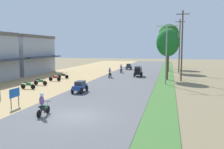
% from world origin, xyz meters
% --- Properties ---
extents(ground_plane, '(180.00, 180.00, 0.00)m').
position_xyz_m(ground_plane, '(0.00, 0.00, 0.00)').
color(ground_plane, '#7A6B4C').
extents(road_strip, '(9.00, 140.00, 0.08)m').
position_xyz_m(road_strip, '(0.00, 0.00, 0.04)').
color(road_strip, '#565659').
rests_on(road_strip, ground).
extents(median_strip, '(2.40, 140.00, 0.06)m').
position_xyz_m(median_strip, '(5.70, 0.00, 0.03)').
color(median_strip, '#3D6B2D').
rests_on(median_strip, ground).
extents(shophouse_mid, '(9.20, 11.22, 6.90)m').
position_xyz_m(shophouse_mid, '(-19.98, 24.87, 3.46)').
color(shophouse_mid, '#999EA8').
rests_on(shophouse_mid, ground).
extents(parked_motorbike_nearest, '(1.80, 0.54, 0.94)m').
position_xyz_m(parked_motorbike_nearest, '(-9.37, 9.50, 0.55)').
color(parked_motorbike_nearest, black).
rests_on(parked_motorbike_nearest, dirt_shoulder).
extents(parked_motorbike_second, '(1.80, 0.54, 0.94)m').
position_xyz_m(parked_motorbike_second, '(-9.42, 12.42, 0.55)').
color(parked_motorbike_second, black).
rests_on(parked_motorbike_second, dirt_shoulder).
extents(parked_motorbike_third, '(1.80, 0.54, 0.94)m').
position_xyz_m(parked_motorbike_third, '(-9.43, 16.45, 0.55)').
color(parked_motorbike_third, black).
rests_on(parked_motorbike_third, dirt_shoulder).
extents(parked_motorbike_fourth, '(1.80, 0.54, 0.94)m').
position_xyz_m(parked_motorbike_fourth, '(-9.52, 19.47, 0.55)').
color(parked_motorbike_fourth, black).
rests_on(parked_motorbike_fourth, dirt_shoulder).
extents(street_signboard, '(0.06, 1.30, 1.50)m').
position_xyz_m(street_signboard, '(-5.60, 1.37, 1.11)').
color(street_signboard, '#262628').
rests_on(street_signboard, dirt_shoulder).
extents(median_tree_nearest, '(3.31, 3.31, 7.48)m').
position_xyz_m(median_tree_nearest, '(5.91, 21.71, 5.47)').
color(median_tree_nearest, '#4C351E').
rests_on(median_tree_nearest, median_strip).
extents(median_tree_second, '(3.86, 3.86, 9.25)m').
position_xyz_m(median_tree_second, '(5.93, 34.83, 7.40)').
color(median_tree_second, '#4C351E').
rests_on(median_tree_second, median_strip).
extents(median_tree_third, '(3.55, 3.55, 9.61)m').
position_xyz_m(median_tree_third, '(5.82, 42.87, 7.80)').
color(median_tree_third, '#4C351E').
rests_on(median_tree_third, median_strip).
extents(streetlamp_near, '(3.16, 0.20, 7.53)m').
position_xyz_m(streetlamp_near, '(5.80, 16.51, 4.42)').
color(streetlamp_near, gray).
rests_on(streetlamp_near, median_strip).
extents(streetlamp_mid, '(3.16, 0.20, 7.19)m').
position_xyz_m(streetlamp_mid, '(5.80, 27.08, 4.24)').
color(streetlamp_mid, gray).
rests_on(streetlamp_mid, median_strip).
extents(streetlamp_far, '(3.16, 0.20, 7.65)m').
position_xyz_m(streetlamp_far, '(5.80, 38.72, 4.48)').
color(streetlamp_far, gray).
rests_on(streetlamp_far, median_strip).
extents(streetlamp_farthest, '(3.16, 0.20, 8.03)m').
position_xyz_m(streetlamp_farthest, '(5.80, 50.31, 4.67)').
color(streetlamp_farthest, gray).
rests_on(streetlamp_farthest, median_strip).
extents(utility_pole_near, '(1.80, 0.20, 9.85)m').
position_xyz_m(utility_pole_near, '(7.87, 20.80, 5.12)').
color(utility_pole_near, brown).
rests_on(utility_pole_near, ground).
extents(utility_pole_far, '(1.80, 0.20, 9.99)m').
position_xyz_m(utility_pole_far, '(7.95, 33.00, 5.19)').
color(utility_pole_far, brown).
rests_on(utility_pole_far, ground).
extents(car_sedan_blue, '(1.10, 2.26, 1.19)m').
position_xyz_m(car_sedan_blue, '(-2.84, 8.66, 0.74)').
color(car_sedan_blue, navy).
rests_on(car_sedan_blue, road_strip).
extents(car_van_black, '(1.19, 2.41, 1.67)m').
position_xyz_m(car_van_black, '(1.31, 24.46, 1.02)').
color(car_van_black, black).
rests_on(car_van_black, road_strip).
extents(car_hatchback_charcoal, '(1.04, 2.00, 1.23)m').
position_xyz_m(car_hatchback_charcoal, '(-2.23, 36.87, 0.75)').
color(car_hatchback_charcoal, '#282D33').
rests_on(car_hatchback_charcoal, road_strip).
extents(motorbike_foreground_rider, '(0.54, 1.80, 1.66)m').
position_xyz_m(motorbike_foreground_rider, '(-2.15, -0.53, 0.86)').
color(motorbike_foreground_rider, black).
rests_on(motorbike_foreground_rider, road_strip).
extents(motorbike_ahead_second, '(0.54, 1.80, 1.66)m').
position_xyz_m(motorbike_ahead_second, '(-2.80, 21.95, 0.86)').
color(motorbike_ahead_second, black).
rests_on(motorbike_ahead_second, road_strip).
extents(motorbike_ahead_third, '(0.54, 1.80, 1.66)m').
position_xyz_m(motorbike_ahead_third, '(-2.47, 29.68, 0.86)').
color(motorbike_ahead_third, black).
rests_on(motorbike_ahead_third, road_strip).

